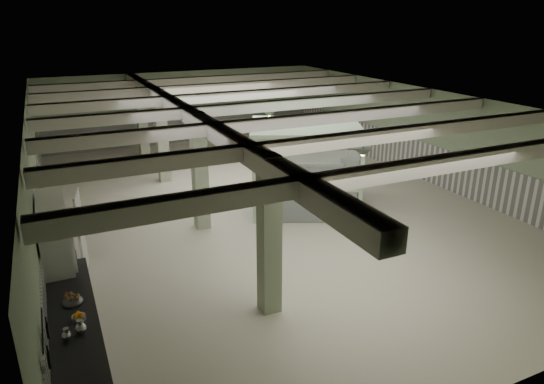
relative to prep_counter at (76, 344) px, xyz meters
name	(u,v)px	position (x,y,z in m)	size (l,w,h in m)	color
floor	(263,204)	(6.54, 6.14, -0.46)	(20.00, 20.00, 0.00)	beige
ceiling	(262,101)	(6.54, 6.14, 3.14)	(14.00, 20.00, 0.02)	silver
wall_back	(184,107)	(6.54, 16.14, 1.34)	(14.00, 0.02, 3.60)	#8CA181
wall_front	(511,304)	(6.54, -3.86, 1.34)	(14.00, 0.02, 3.60)	#8CA181
wall_left	(35,183)	(-0.46, 6.14, 1.34)	(0.02, 20.00, 3.60)	#8CA181
wall_right	(424,134)	(13.54, 6.14, 1.34)	(0.02, 20.00, 3.60)	#8CA181
wainscot_left	(42,217)	(-0.43, 6.14, 0.29)	(0.05, 19.90, 1.50)	silver
wainscot_right	(420,160)	(13.52, 6.14, 0.29)	(0.05, 19.90, 1.50)	silver
wainscot_back	(185,127)	(6.54, 16.11, 0.29)	(13.90, 0.05, 1.50)	silver
girder	(188,114)	(4.04, 6.14, 2.92)	(0.45, 19.90, 0.40)	beige
beam_a	(417,168)	(6.54, -1.36, 2.96)	(13.90, 0.35, 0.32)	beige
beam_b	(346,140)	(6.54, 1.14, 2.96)	(13.90, 0.35, 0.32)	beige
beam_c	(298,121)	(6.54, 3.64, 2.96)	(13.90, 0.35, 0.32)	beige
beam_d	(262,107)	(6.54, 6.14, 2.96)	(13.90, 0.35, 0.32)	beige
beam_e	(235,96)	(6.54, 8.64, 2.96)	(13.90, 0.35, 0.32)	beige
beam_f	(213,87)	(6.54, 11.14, 2.96)	(13.90, 0.35, 0.32)	beige
beam_g	(196,81)	(6.54, 13.64, 2.96)	(13.90, 0.35, 0.32)	beige
column_a	(269,236)	(4.04, 0.14, 1.34)	(0.42, 0.42, 3.60)	#99A686
column_b	(200,172)	(4.04, 5.14, 1.34)	(0.42, 0.42, 3.60)	#99A686
column_c	(162,137)	(4.04, 10.14, 1.34)	(0.42, 0.42, 3.60)	#99A686
column_d	(142,118)	(4.04, 14.14, 1.34)	(0.42, 0.42, 3.60)	#99A686
hook_rail	(42,329)	(-0.39, -1.46, 1.39)	(0.02, 0.02, 1.20)	black
pendant_front	(363,152)	(7.04, 1.14, 2.59)	(0.44, 0.44, 0.22)	#2F3B2C
pendant_mid	(269,114)	(7.04, 6.64, 2.59)	(0.44, 0.44, 0.22)	#2F3B2C
pendant_back	(221,94)	(7.04, 11.64, 2.59)	(0.44, 0.44, 0.22)	#2F3B2C
prep_counter	(76,344)	(0.00, 0.00, 0.00)	(0.91, 5.25, 0.91)	#AAAAAE
pitcher_near	(81,327)	(0.13, -0.41, 0.59)	(0.20, 0.23, 0.30)	#AAAAAE
pitcher_far	(67,335)	(-0.11, -0.50, 0.57)	(0.17, 0.20, 0.25)	#AAAAAE
veg_colander	(72,299)	(0.06, 0.71, 0.53)	(0.41, 0.41, 0.18)	#3D3D41
orange_bowl	(79,318)	(0.12, 0.07, 0.48)	(0.25, 0.25, 0.09)	#B2B2B7
skillet_near	(49,360)	(-0.34, -1.93, 1.17)	(0.26, 0.26, 0.03)	black
skillet_far	(48,330)	(-0.34, -1.17, 1.17)	(0.26, 0.26, 0.03)	black
walkin_cooler	(58,248)	(-0.08, 2.97, 0.66)	(0.87, 2.45, 2.25)	silver
guard_booth	(305,153)	(7.72, 5.28, 1.45)	(4.50, 4.23, 2.88)	#A6C29B
filing_cabinet	(350,176)	(9.91, 5.77, 0.21)	(0.44, 0.62, 1.35)	#5B5E4E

